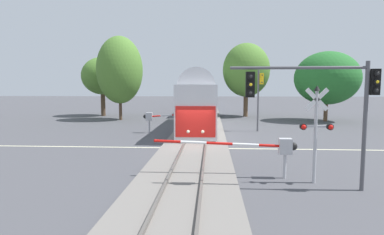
{
  "coord_description": "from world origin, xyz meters",
  "views": [
    {
      "loc": [
        1.1,
        -21.18,
        4.12
      ],
      "look_at": [
        -0.22,
        0.53,
        2.0
      ],
      "focal_mm": 30.19,
      "sensor_mm": 36.0,
      "label": 1
    }
  ],
  "objects": [
    {
      "name": "maple_right_background",
      "position": [
        14.51,
        17.51,
        5.05
      ],
      "size": [
        7.41,
        7.41,
        8.14
      ],
      "color": "brown",
      "rests_on": "ground"
    },
    {
      "name": "ground_plane",
      "position": [
        0.0,
        0.0,
        0.0
      ],
      "size": [
        220.0,
        220.0,
        0.0
      ],
      "primitive_type": "plane",
      "color": "#47474C"
    },
    {
      "name": "road_centre_stripe",
      "position": [
        0.0,
        0.0,
        0.0
      ],
      "size": [
        44.0,
        0.2,
        0.01
      ],
      "color": "beige",
      "rests_on": "ground"
    },
    {
      "name": "pine_left_background",
      "position": [
        -13.93,
        22.69,
        5.5
      ],
      "size": [
        5.64,
        5.64,
        8.09
      ],
      "color": "#4C3828",
      "rests_on": "ground"
    },
    {
      "name": "railway_track",
      "position": [
        0.0,
        0.0,
        0.1
      ],
      "size": [
        4.4,
        80.0,
        0.32
      ],
      "color": "slate",
      "rests_on": "ground"
    },
    {
      "name": "crossing_signal_mast",
      "position": [
        5.47,
        -7.48,
        2.53
      ],
      "size": [
        1.36,
        0.44,
        4.15
      ],
      "color": "#B2B2B7",
      "rests_on": "ground"
    },
    {
      "name": "oak_behind_train",
      "position": [
        -10.0,
        17.48,
        6.06
      ],
      "size": [
        5.52,
        5.52,
        10.11
      ],
      "color": "#4C3828",
      "rests_on": "ground"
    },
    {
      "name": "traffic_signal_near_right",
      "position": [
        5.46,
        -8.39,
        3.85
      ],
      "size": [
        5.68,
        0.38,
        5.08
      ],
      "color": "#4C4C51",
      "rests_on": "ground"
    },
    {
      "name": "traffic_signal_far_side",
      "position": [
        5.45,
        8.43,
        3.74
      ],
      "size": [
        0.53,
        0.38,
        5.58
      ],
      "color": "#4C4C51",
      "rests_on": "ground"
    },
    {
      "name": "commuter_train",
      "position": [
        0.0,
        30.64,
        2.73
      ],
      "size": [
        3.04,
        63.81,
        5.16
      ],
      "color": "silver",
      "rests_on": "railway_track"
    },
    {
      "name": "elm_centre_background",
      "position": [
        5.72,
        22.93,
        6.27
      ],
      "size": [
        6.28,
        6.28,
        9.86
      ],
      "color": "brown",
      "rests_on": "ground"
    },
    {
      "name": "crossing_gate_near",
      "position": [
        3.6,
        -6.8,
        1.42
      ],
      "size": [
        6.45,
        0.4,
        1.8
      ],
      "color": "#B7B7BC",
      "rests_on": "ground"
    },
    {
      "name": "crossing_gate_far",
      "position": [
        -3.77,
        6.8,
        1.43
      ],
      "size": [
        5.72,
        0.4,
        1.88
      ],
      "color": "#B7B7BC",
      "rests_on": "ground"
    }
  ]
}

